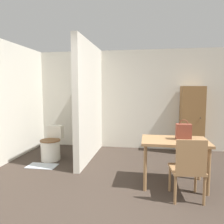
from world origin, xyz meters
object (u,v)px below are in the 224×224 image
Objects in this scene: wooden_cabinet at (192,120)px; wooden_chair at (188,167)px; toilet at (51,146)px; dining_table at (175,146)px; handbag at (183,132)px.

wooden_chair is at bearing -101.54° from wooden_cabinet.
wooden_cabinet reaches higher than toilet.
dining_table is 2.65m from toilet.
dining_table reaches higher than toilet.
wooden_chair is at bearing -27.88° from toilet.
toilet is (-2.60, 1.37, -0.18)m from wooden_chair.
dining_table is 0.26m from handbag.
handbag is at bearing -18.37° from toilet.
toilet is 0.45× the size of wooden_cabinet.
wooden_cabinet is at bearing 17.89° from toilet.
toilet is at bearing 147.05° from wooden_chair.
handbag is at bearing 15.37° from dining_table.
toilet is 3.28m from wooden_cabinet.
wooden_cabinet reaches higher than handbag.
dining_table is at bearing 100.01° from wooden_chair.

